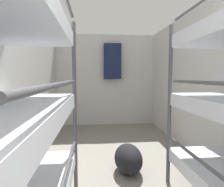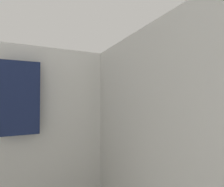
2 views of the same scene
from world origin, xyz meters
name	(u,v)px [view 1 (image 1 of 2)]	position (x,y,z in m)	size (l,w,h in m)	color
wall_left	(12,84)	(-1.30, 2.74, 1.18)	(0.06, 5.59, 2.36)	silver
wall_right	(218,83)	(1.30, 2.74, 1.18)	(0.06, 5.59, 2.36)	silver
wall_back	(106,80)	(0.00, 5.50, 1.18)	(2.66, 0.06, 2.36)	silver
duffel_bag	(128,159)	(0.12, 2.78, 0.18)	(0.36, 0.59, 0.36)	black
hanging_coat	(112,61)	(0.16, 5.35, 1.66)	(0.44, 0.12, 0.90)	#192347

